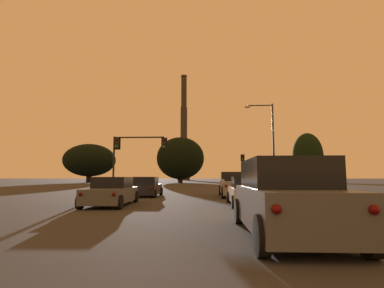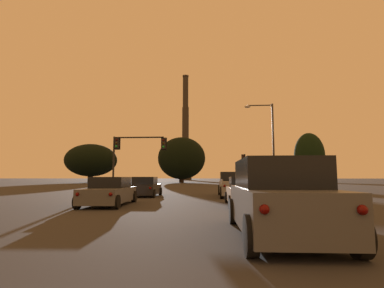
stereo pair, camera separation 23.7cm
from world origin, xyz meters
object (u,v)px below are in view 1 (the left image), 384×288
pickup_truck_right_lane_front (235,185)px  traffic_light_overhead_left (132,149)px  hatchback_right_lane_second (248,192)px  hatchback_left_lane_front (147,187)px  suv_right_lane_third (285,199)px  traffic_light_far_right (243,165)px  street_lamp (269,138)px  smokestack (184,138)px  sedan_left_lane_second (112,192)px

pickup_truck_right_lane_front → traffic_light_overhead_left: bearing=145.5°
hatchback_right_lane_second → hatchback_left_lane_front: size_ratio=0.99×
suv_right_lane_third → traffic_light_far_right: (4.22, 45.14, 2.67)m
hatchback_left_lane_front → traffic_light_far_right: (10.66, 30.56, 2.90)m
hatchback_left_lane_front → traffic_light_overhead_left: bearing=111.9°
street_lamp → smokestack: bearing=99.2°
hatchback_left_lane_front → traffic_light_far_right: size_ratio=0.76×
hatchback_left_lane_front → traffic_light_overhead_left: (-2.94, 6.85, 3.49)m
hatchback_right_lane_second → street_lamp: street_lamp is taller
suv_right_lane_third → hatchback_right_lane_second: suv_right_lane_third is taller
pickup_truck_right_lane_front → street_lamp: (4.33, 8.47, 4.67)m
traffic_light_overhead_left → street_lamp: 13.99m
hatchback_right_lane_second → smokestack: (-13.85, 127.99, 19.54)m
sedan_left_lane_second → suv_right_lane_third: bearing=-51.2°
suv_right_lane_third → sedan_left_lane_second: (-6.79, 7.62, -0.23)m
hatchback_right_lane_second → street_lamp: 16.90m
street_lamp → suv_right_lane_third: bearing=-100.6°
sedan_left_lane_second → traffic_light_far_right: traffic_light_far_right is taller
traffic_light_overhead_left → sedan_left_lane_second: bearing=-79.3°
traffic_light_overhead_left → street_lamp: (13.78, 2.03, 1.32)m
pickup_truck_right_lane_front → smokestack: (-13.80, 120.83, 19.40)m
hatchback_right_lane_second → sedan_left_lane_second: (-6.89, -0.21, 0.00)m
hatchback_right_lane_second → street_lamp: bearing=74.5°
hatchback_right_lane_second → smokestack: smokestack is taller
smokestack → sedan_left_lane_second: bearing=-86.9°
hatchback_left_lane_front → traffic_light_overhead_left: traffic_light_overhead_left is taller
suv_right_lane_third → pickup_truck_right_lane_front: bearing=89.3°
traffic_light_far_right → traffic_light_overhead_left: same height
pickup_truck_right_lane_front → traffic_light_far_right: 30.56m
smokestack → pickup_truck_right_lane_front: bearing=-83.5°
hatchback_left_lane_front → street_lamp: bearing=38.0°
sedan_left_lane_second → traffic_light_far_right: bearing=70.8°
pickup_truck_right_lane_front → street_lamp: bearing=62.7°
sedan_left_lane_second → pickup_truck_right_lane_front: bearing=44.3°
sedan_left_lane_second → traffic_light_overhead_left: bearing=97.8°
suv_right_lane_third → hatchback_right_lane_second: (0.11, 7.84, -0.23)m
hatchback_right_lane_second → traffic_light_far_right: size_ratio=0.76×
pickup_truck_right_lane_front → smokestack: size_ratio=0.11×
hatchback_right_lane_second → smokestack: bearing=96.0°
hatchback_right_lane_second → street_lamp: size_ratio=0.46×
hatchback_right_lane_second → smokestack: 130.21m
traffic_light_far_right → traffic_light_overhead_left: (-13.61, -23.71, 0.58)m
sedan_left_lane_second → hatchback_left_lane_front: (0.34, 6.96, -0.00)m
hatchback_left_lane_front → smokestack: bearing=92.1°
suv_right_lane_third → traffic_light_overhead_left: (-9.39, 21.43, 3.25)m
traffic_light_far_right → street_lamp: (0.17, -21.68, 1.91)m
traffic_light_overhead_left → smokestack: bearing=92.2°
traffic_light_far_right → smokestack: bearing=101.2°
suv_right_lane_third → traffic_light_overhead_left: size_ratio=0.90×
hatchback_right_lane_second → smokestack: size_ratio=0.08×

